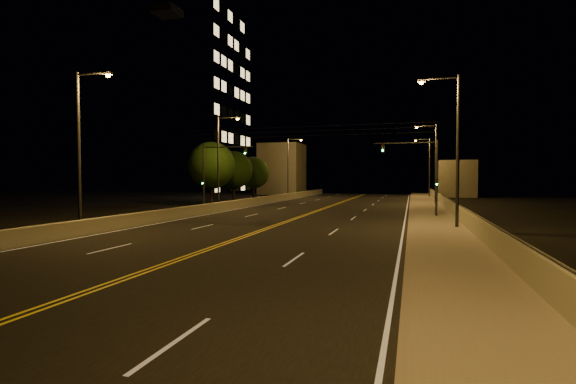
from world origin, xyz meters
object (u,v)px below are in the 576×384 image
(traffic_signal_left, at_px, (213,171))
(tree_0, at_px, (212,165))
(streetlight_1, at_px, (453,142))
(streetlight_6, at_px, (289,164))
(traffic_signal_right, at_px, (424,169))
(tree_2, at_px, (254,173))
(tree_1, at_px, (234,170))
(streetlight_5, at_px, (221,156))
(streetlight_2, at_px, (434,159))
(streetlight_3, at_px, (428,164))
(streetlight_4, at_px, (82,141))
(building_tower, at_px, (168,107))

(traffic_signal_left, xyz_separation_m, tree_0, (-5.05, 9.67, 0.79))
(streetlight_1, bearing_deg, streetlight_6, 120.11)
(traffic_signal_right, relative_size, tree_0, 0.84)
(streetlight_1, height_order, streetlight_6, same)
(streetlight_6, relative_size, tree_2, 1.48)
(traffic_signal_right, xyz_separation_m, tree_1, (-24.07, 16.41, 0.35))
(traffic_signal_left, bearing_deg, streetlight_5, 105.74)
(streetlight_2, height_order, traffic_signal_left, streetlight_2)
(streetlight_5, xyz_separation_m, traffic_signal_right, (19.96, -3.92, -1.53))
(streetlight_5, relative_size, tree_0, 1.27)
(traffic_signal_left, bearing_deg, tree_0, 117.60)
(tree_1, xyz_separation_m, tree_2, (0.06, 7.28, -0.26))
(traffic_signal_left, relative_size, tree_2, 0.98)
(tree_1, bearing_deg, streetlight_6, 72.24)
(streetlight_3, relative_size, tree_1, 1.39)
(streetlight_1, bearing_deg, streetlight_4, -161.54)
(building_tower, height_order, tree_2, building_tower)
(streetlight_2, xyz_separation_m, tree_1, (-25.58, -0.39, -1.18))
(streetlight_4, bearing_deg, tree_2, 95.98)
(streetlight_2, bearing_deg, streetlight_1, -90.00)
(building_tower, distance_m, tree_0, 25.14)
(building_tower, bearing_deg, streetlight_6, 9.68)
(streetlight_3, distance_m, streetlight_4, 54.64)
(streetlight_4, relative_size, building_tower, 0.31)
(streetlight_3, bearing_deg, streetlight_6, -164.24)
(streetlight_1, height_order, streetlight_5, same)
(streetlight_1, xyz_separation_m, streetlight_4, (-21.47, -7.17, 0.00))
(streetlight_6, relative_size, tree_0, 1.27)
(streetlight_5, bearing_deg, tree_2, 101.57)
(tree_0, height_order, tree_2, tree_0)
(traffic_signal_left, relative_size, building_tower, 0.20)
(streetlight_1, distance_m, building_tower, 54.38)
(streetlight_2, xyz_separation_m, traffic_signal_left, (-20.36, -16.80, -1.53))
(streetlight_2, bearing_deg, streetlight_4, -124.06)
(building_tower, relative_size, tree_2, 4.82)
(building_tower, xyz_separation_m, tree_0, (16.26, -16.12, -10.37))
(streetlight_5, bearing_deg, building_tower, 132.74)
(streetlight_1, relative_size, traffic_signal_right, 1.51)
(building_tower, height_order, tree_1, building_tower)
(streetlight_1, height_order, building_tower, building_tower)
(streetlight_2, height_order, streetlight_4, same)
(streetlight_6, bearing_deg, traffic_signal_right, -55.68)
(streetlight_3, height_order, traffic_signal_right, streetlight_3)
(streetlight_2, height_order, streetlight_6, same)
(streetlight_1, relative_size, streetlight_2, 1.00)
(streetlight_1, xyz_separation_m, tree_2, (-25.52, 31.48, -1.44))
(streetlight_5, bearing_deg, streetlight_6, 90.00)
(streetlight_1, distance_m, streetlight_5, 24.45)
(streetlight_1, height_order, tree_0, streetlight_1)
(tree_0, bearing_deg, streetlight_5, -55.50)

